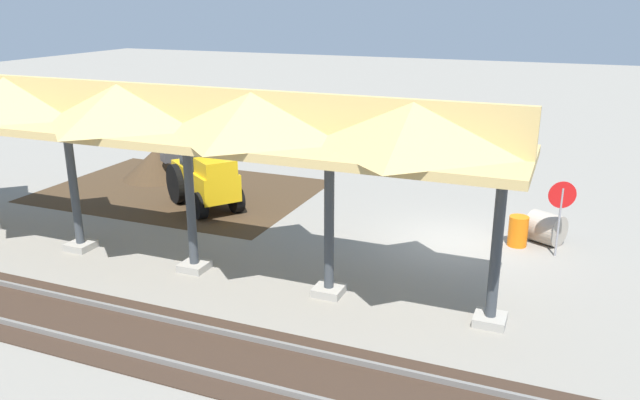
{
  "coord_description": "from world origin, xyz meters",
  "views": [
    {
      "loc": [
        -2.83,
        17.55,
        6.89
      ],
      "look_at": [
        3.39,
        2.32,
        1.6
      ],
      "focal_mm": 35.0,
      "sensor_mm": 36.0,
      "label": 1
    }
  ],
  "objects": [
    {
      "name": "concrete_pipe",
      "position": [
        -2.47,
        -0.97,
        0.47
      ],
      "size": [
        1.25,
        1.26,
        0.93
      ],
      "color": "#9E9384",
      "rests_on": "ground"
    },
    {
      "name": "traffic_barrel",
      "position": [
        -1.74,
        -0.43,
        0.45
      ],
      "size": [
        0.56,
        0.56,
        0.9
      ],
      "primitive_type": "cylinder",
      "color": "orange",
      "rests_on": "ground"
    },
    {
      "name": "backhoe",
      "position": [
        8.8,
        -0.2,
        1.26
      ],
      "size": [
        4.97,
        4.12,
        2.82
      ],
      "color": "#EAB214",
      "rests_on": "ground"
    },
    {
      "name": "platform_canopy",
      "position": [
        8.01,
        4.63,
        4.17
      ],
      "size": [
        20.51,
        3.2,
        4.9
      ],
      "color": "#9E998E",
      "rests_on": "ground"
    },
    {
      "name": "dirt_work_zone",
      "position": [
        10.61,
        -1.32,
        0.0
      ],
      "size": [
        9.86,
        7.0,
        0.01
      ],
      "primitive_type": "cube",
      "color": "#42301E",
      "rests_on": "ground"
    },
    {
      "name": "rail_tracks",
      "position": [
        0.0,
        8.06,
        0.03
      ],
      "size": [
        60.0,
        2.58,
        0.15
      ],
      "color": "slate",
      "rests_on": "ground"
    },
    {
      "name": "stop_sign",
      "position": [
        -2.82,
        -0.01,
        1.57
      ],
      "size": [
        0.73,
        0.28,
        2.19
      ],
      "color": "gray",
      "rests_on": "ground"
    },
    {
      "name": "ground_plane",
      "position": [
        0.0,
        0.0,
        0.0
      ],
      "size": [
        120.0,
        120.0,
        0.0
      ],
      "primitive_type": "plane",
      "color": "gray"
    },
    {
      "name": "dirt_mound",
      "position": [
        12.54,
        -2.53,
        0.0
      ],
      "size": [
        5.42,
        5.42,
        2.36
      ],
      "primitive_type": "cone",
      "color": "#42301E",
      "rests_on": "ground"
    }
  ]
}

